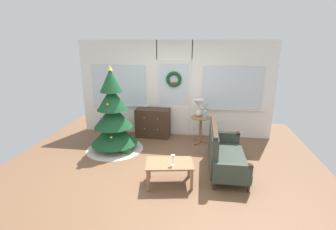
{
  "coord_description": "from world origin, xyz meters",
  "views": [
    {
      "loc": [
        0.77,
        -4.54,
        2.53
      ],
      "look_at": [
        0.05,
        0.55,
        1.0
      ],
      "focal_mm": 26.81,
      "sensor_mm": 36.0,
      "label": 1
    }
  ],
  "objects_px": {
    "dresser_cabinet": "(153,123)",
    "gift_box": "(127,150)",
    "side_table": "(201,124)",
    "christmas_tree": "(113,121)",
    "table_lamp": "(199,106)",
    "settee_sofa": "(222,152)",
    "flower_vase": "(205,113)",
    "coffee_table": "(170,166)",
    "wine_glass": "(173,158)"
  },
  "relations": [
    {
      "from": "flower_vase",
      "to": "wine_glass",
      "type": "height_order",
      "value": "flower_vase"
    },
    {
      "from": "settee_sofa",
      "to": "wine_glass",
      "type": "height_order",
      "value": "settee_sofa"
    },
    {
      "from": "settee_sofa",
      "to": "side_table",
      "type": "bearing_deg",
      "value": 108.76
    },
    {
      "from": "coffee_table",
      "to": "gift_box",
      "type": "distance_m",
      "value": 1.63
    },
    {
      "from": "side_table",
      "to": "flower_vase",
      "type": "distance_m",
      "value": 0.34
    },
    {
      "from": "dresser_cabinet",
      "to": "table_lamp",
      "type": "relative_size",
      "value": 2.09
    },
    {
      "from": "table_lamp",
      "to": "wine_glass",
      "type": "bearing_deg",
      "value": -100.11
    },
    {
      "from": "side_table",
      "to": "flower_vase",
      "type": "height_order",
      "value": "flower_vase"
    },
    {
      "from": "dresser_cabinet",
      "to": "gift_box",
      "type": "bearing_deg",
      "value": -108.34
    },
    {
      "from": "side_table",
      "to": "coffee_table",
      "type": "height_order",
      "value": "side_table"
    },
    {
      "from": "side_table",
      "to": "christmas_tree",
      "type": "bearing_deg",
      "value": -161.08
    },
    {
      "from": "gift_box",
      "to": "flower_vase",
      "type": "bearing_deg",
      "value": 25.96
    },
    {
      "from": "christmas_tree",
      "to": "coffee_table",
      "type": "distance_m",
      "value": 2.06
    },
    {
      "from": "christmas_tree",
      "to": "table_lamp",
      "type": "bearing_deg",
      "value": 20.47
    },
    {
      "from": "wine_glass",
      "to": "gift_box",
      "type": "relative_size",
      "value": 1.04
    },
    {
      "from": "wine_glass",
      "to": "flower_vase",
      "type": "bearing_deg",
      "value": 75.18
    },
    {
      "from": "table_lamp",
      "to": "flower_vase",
      "type": "xyz_separation_m",
      "value": [
        0.16,
        -0.1,
        -0.17
      ]
    },
    {
      "from": "coffee_table",
      "to": "gift_box",
      "type": "height_order",
      "value": "coffee_table"
    },
    {
      "from": "table_lamp",
      "to": "dresser_cabinet",
      "type": "bearing_deg",
      "value": 170.18
    },
    {
      "from": "flower_vase",
      "to": "gift_box",
      "type": "xyz_separation_m",
      "value": [
        -1.77,
        -0.86,
        -0.71
      ]
    },
    {
      "from": "settee_sofa",
      "to": "wine_glass",
      "type": "distance_m",
      "value": 1.2
    },
    {
      "from": "settee_sofa",
      "to": "gift_box",
      "type": "bearing_deg",
      "value": 168.59
    },
    {
      "from": "settee_sofa",
      "to": "table_lamp",
      "type": "height_order",
      "value": "table_lamp"
    },
    {
      "from": "coffee_table",
      "to": "side_table",
      "type": "bearing_deg",
      "value": 75.74
    },
    {
      "from": "settee_sofa",
      "to": "gift_box",
      "type": "relative_size",
      "value": 8.74
    },
    {
      "from": "christmas_tree",
      "to": "flower_vase",
      "type": "height_order",
      "value": "christmas_tree"
    },
    {
      "from": "side_table",
      "to": "flower_vase",
      "type": "bearing_deg",
      "value": -30.96
    },
    {
      "from": "settee_sofa",
      "to": "coffee_table",
      "type": "xyz_separation_m",
      "value": [
        -0.98,
        -0.69,
        -0.02
      ]
    },
    {
      "from": "dresser_cabinet",
      "to": "side_table",
      "type": "height_order",
      "value": "dresser_cabinet"
    },
    {
      "from": "table_lamp",
      "to": "side_table",
      "type": "bearing_deg",
      "value": -33.69
    },
    {
      "from": "table_lamp",
      "to": "gift_box",
      "type": "xyz_separation_m",
      "value": [
        -1.61,
        -0.96,
        -0.88
      ]
    },
    {
      "from": "wine_glass",
      "to": "dresser_cabinet",
      "type": "bearing_deg",
      "value": 109.44
    },
    {
      "from": "christmas_tree",
      "to": "settee_sofa",
      "type": "distance_m",
      "value": 2.61
    },
    {
      "from": "dresser_cabinet",
      "to": "gift_box",
      "type": "distance_m",
      "value": 1.27
    },
    {
      "from": "christmas_tree",
      "to": "table_lamp",
      "type": "xyz_separation_m",
      "value": [
        1.98,
        0.74,
        0.25
      ]
    },
    {
      "from": "table_lamp",
      "to": "coffee_table",
      "type": "bearing_deg",
      "value": -102.43
    },
    {
      "from": "coffee_table",
      "to": "gift_box",
      "type": "xyz_separation_m",
      "value": [
        -1.16,
        1.12,
        -0.27
      ]
    },
    {
      "from": "dresser_cabinet",
      "to": "side_table",
      "type": "relative_size",
      "value": 1.34
    },
    {
      "from": "dresser_cabinet",
      "to": "table_lamp",
      "type": "bearing_deg",
      "value": -9.82
    },
    {
      "from": "christmas_tree",
      "to": "dresser_cabinet",
      "type": "xyz_separation_m",
      "value": [
        0.76,
        0.95,
        -0.33
      ]
    },
    {
      "from": "christmas_tree",
      "to": "wine_glass",
      "type": "distance_m",
      "value": 2.14
    },
    {
      "from": "flower_vase",
      "to": "coffee_table",
      "type": "xyz_separation_m",
      "value": [
        -0.62,
        -1.98,
        -0.44
      ]
    },
    {
      "from": "table_lamp",
      "to": "wine_glass",
      "type": "relative_size",
      "value": 2.26
    },
    {
      "from": "dresser_cabinet",
      "to": "christmas_tree",
      "type": "bearing_deg",
      "value": -128.5
    },
    {
      "from": "settee_sofa",
      "to": "side_table",
      "type": "distance_m",
      "value": 1.43
    },
    {
      "from": "side_table",
      "to": "coffee_table",
      "type": "bearing_deg",
      "value": -104.26
    },
    {
      "from": "christmas_tree",
      "to": "settee_sofa",
      "type": "relative_size",
      "value": 1.22
    },
    {
      "from": "dresser_cabinet",
      "to": "settee_sofa",
      "type": "xyz_separation_m",
      "value": [
        1.74,
        -1.61,
        -0.01
      ]
    },
    {
      "from": "coffee_table",
      "to": "settee_sofa",
      "type": "bearing_deg",
      "value": 35.03
    },
    {
      "from": "dresser_cabinet",
      "to": "coffee_table",
      "type": "bearing_deg",
      "value": -71.54
    }
  ]
}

